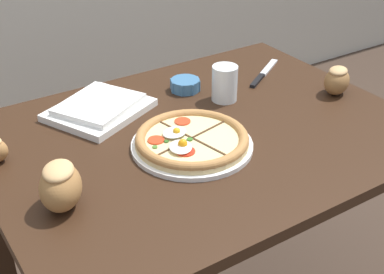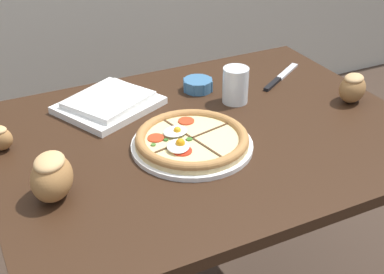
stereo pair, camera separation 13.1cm
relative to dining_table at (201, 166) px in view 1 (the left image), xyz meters
name	(u,v)px [view 1 (the left image)]	position (x,y,z in m)	size (l,w,h in m)	color
dining_table	(201,166)	(0.00, 0.00, 0.00)	(1.10, 0.84, 0.72)	#331E11
pizza	(192,141)	(-0.07, -0.06, 0.13)	(0.30, 0.30, 0.05)	white
ramekin_bowl	(185,85)	(0.10, 0.23, 0.13)	(0.09, 0.09, 0.04)	teal
napkin_folded	(99,108)	(-0.18, 0.24, 0.13)	(0.32, 0.30, 0.04)	white
bread_piece_near	(60,185)	(-0.42, -0.11, 0.16)	(0.13, 0.14, 0.10)	#A3703D
bread_piece_mid	(337,80)	(0.46, -0.03, 0.15)	(0.11, 0.10, 0.08)	olive
knife_main	(264,73)	(0.37, 0.19, 0.11)	(0.21, 0.14, 0.01)	silver
water_glass	(225,85)	(0.16, 0.12, 0.16)	(0.07, 0.07, 0.10)	white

